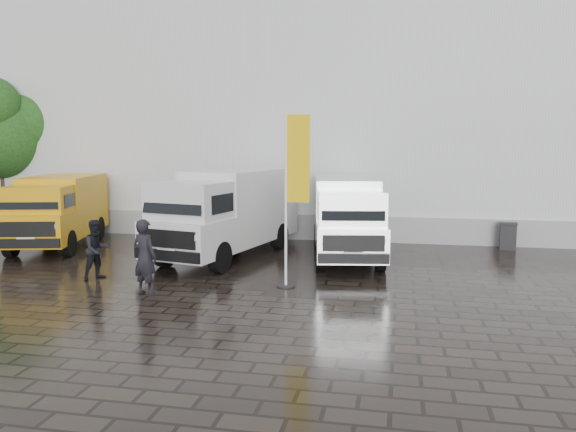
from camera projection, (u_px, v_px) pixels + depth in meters
The scene contains 11 objects.
ground at pixel (267, 291), 14.57m from camera, with size 120.00×120.00×0.00m, color black.
exhibition_hall at pixel (376, 101), 28.96m from camera, with size 44.00×16.00×12.00m, color silver.
hall_plinth at pixel (364, 229), 21.84m from camera, with size 44.00×0.15×1.00m, color gray.
van_yellow at pixel (57, 212), 20.57m from camera, with size 2.16×5.61×2.59m, color #D1910B, non-canonical shape.
van_white at pixel (227, 214), 18.80m from camera, with size 2.24×6.72×2.91m, color silver, non-canonical shape.
van_silver at pixel (346, 219), 18.65m from camera, with size 2.03×6.10×2.65m, color silver, non-canonical shape.
flagpole at pixel (293, 189), 14.69m from camera, with size 0.88×0.50×4.74m.
tree at pixel (3, 130), 24.88m from camera, with size 3.83×3.95×6.88m.
wheelie_bin at pixel (508, 236), 20.30m from camera, with size 0.59×0.59×0.98m, color black.
person_front at pixel (145, 257), 14.12m from camera, with size 0.71×0.46×1.94m, color black.
person_tent at pixel (97, 249), 15.80m from camera, with size 0.82×0.64×1.68m, color black.
Camera 1 is at (3.35, -13.81, 3.81)m, focal length 35.00 mm.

